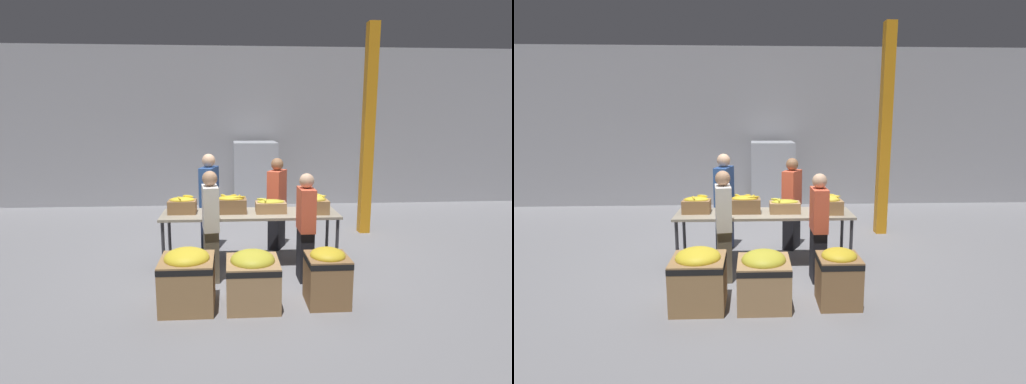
% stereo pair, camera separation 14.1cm
% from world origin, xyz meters
% --- Properties ---
extents(ground_plane, '(30.00, 30.00, 0.00)m').
position_xyz_m(ground_plane, '(0.00, 0.00, 0.00)').
color(ground_plane, gray).
extents(wall_back, '(16.00, 0.08, 4.00)m').
position_xyz_m(wall_back, '(0.00, 4.30, 2.00)').
color(wall_back, '#A8A8AD').
rests_on(wall_back, ground_plane).
extents(sorting_table, '(2.73, 0.75, 0.81)m').
position_xyz_m(sorting_table, '(0.00, 0.00, 0.76)').
color(sorting_table, '#9E937F').
rests_on(sorting_table, ground_plane).
extents(banana_box_0, '(0.43, 0.31, 0.28)m').
position_xyz_m(banana_box_0, '(-1.05, 0.05, 0.94)').
color(banana_box_0, olive).
rests_on(banana_box_0, sorting_table).
extents(banana_box_1, '(0.48, 0.26, 0.29)m').
position_xyz_m(banana_box_1, '(-0.30, 0.01, 0.95)').
color(banana_box_1, olive).
rests_on(banana_box_1, sorting_table).
extents(banana_box_2, '(0.47, 0.29, 0.23)m').
position_xyz_m(banana_box_2, '(0.32, 0.00, 0.92)').
color(banana_box_2, tan).
rests_on(banana_box_2, sorting_table).
extents(banana_box_3, '(0.40, 0.32, 0.29)m').
position_xyz_m(banana_box_3, '(1.00, -0.08, 0.95)').
color(banana_box_3, '#A37A4C').
rests_on(banana_box_3, sorting_table).
extents(volunteer_0, '(0.38, 0.48, 1.59)m').
position_xyz_m(volunteer_0, '(0.50, 0.70, 0.79)').
color(volunteer_0, black).
rests_on(volunteer_0, ground_plane).
extents(volunteer_1, '(0.21, 0.41, 1.52)m').
position_xyz_m(volunteer_1, '(0.74, -0.73, 0.76)').
color(volunteer_1, black).
rests_on(volunteer_1, ground_plane).
extents(volunteer_2, '(0.26, 0.44, 1.56)m').
position_xyz_m(volunteer_2, '(-0.58, -0.65, 0.77)').
color(volunteer_2, '#6B604C').
rests_on(volunteer_2, ground_plane).
extents(volunteer_3, '(0.33, 0.49, 1.67)m').
position_xyz_m(volunteer_3, '(-0.66, 0.66, 0.83)').
color(volunteer_3, '#2D3856').
rests_on(volunteer_3, ground_plane).
extents(donation_bin_0, '(0.64, 0.64, 0.74)m').
position_xyz_m(donation_bin_0, '(-0.83, -1.48, 0.39)').
color(donation_bin_0, '#A37A4C').
rests_on(donation_bin_0, ground_plane).
extents(donation_bin_1, '(0.64, 0.64, 0.70)m').
position_xyz_m(donation_bin_1, '(-0.05, -1.48, 0.37)').
color(donation_bin_1, tan).
rests_on(donation_bin_1, ground_plane).
extents(donation_bin_2, '(0.51, 0.51, 0.71)m').
position_xyz_m(donation_bin_2, '(0.87, -1.48, 0.38)').
color(donation_bin_2, olive).
rests_on(donation_bin_2, ground_plane).
extents(support_pillar, '(0.21, 0.21, 4.00)m').
position_xyz_m(support_pillar, '(2.36, 1.57, 2.00)').
color(support_pillar, orange).
rests_on(support_pillar, ground_plane).
extents(pallet_stack_0, '(1.11, 1.11, 1.69)m').
position_xyz_m(pallet_stack_0, '(0.30, 3.52, 0.84)').
color(pallet_stack_0, olive).
rests_on(pallet_stack_0, ground_plane).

